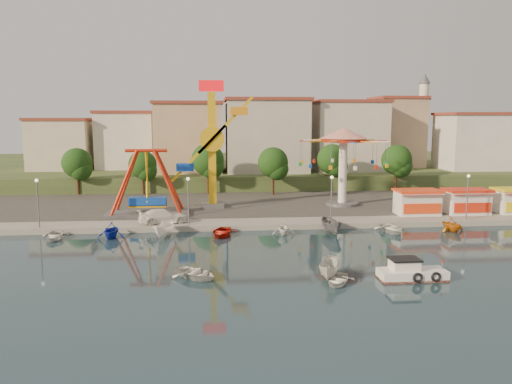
{
  "coord_description": "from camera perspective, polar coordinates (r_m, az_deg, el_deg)",
  "views": [
    {
      "loc": [
        -5.42,
        -41.49,
        12.14
      ],
      "look_at": [
        -0.45,
        14.0,
        4.0
      ],
      "focal_mm": 35.0,
      "sensor_mm": 36.0,
      "label": 1
    }
  ],
  "objects": [
    {
      "name": "building_1",
      "position": [
        94.35,
        -14.88,
        5.11
      ],
      "size": [
        12.33,
        9.01,
        8.63
      ],
      "primitive_type": "cube",
      "color": "silver",
      "rests_on": "hill_terrace"
    },
    {
      "name": "minaret",
      "position": [
        104.08,
        18.52,
        8.11
      ],
      "size": [
        2.8,
        2.8,
        18.0
      ],
      "color": "silver",
      "rests_on": "hill_terrace"
    },
    {
      "name": "van",
      "position": [
        56.78,
        -10.54,
        -2.74
      ],
      "size": [
        5.87,
        3.61,
        1.59
      ],
      "primitive_type": "imported",
      "rotation": [
        0.0,
        0.0,
        1.84
      ],
      "color": "white",
      "rests_on": "quay_deck"
    },
    {
      "name": "tree_3",
      "position": [
        76.72,
        1.96,
        3.38
      ],
      "size": [
        4.68,
        4.68,
        7.32
      ],
      "color": "#382314",
      "rests_on": "quay_deck"
    },
    {
      "name": "moored_boat_4",
      "position": [
        53.08,
        3.15,
        -4.11
      ],
      "size": [
        2.61,
        2.96,
        1.47
      ],
      "primitive_type": "imported",
      "rotation": [
        0.0,
        0.0,
        -0.08
      ],
      "color": "white",
      "rests_on": "ground"
    },
    {
      "name": "lamp_post_3",
      "position": [
        62.58,
        22.99,
        -0.66
      ],
      "size": [
        0.14,
        0.14,
        5.0
      ],
      "primitive_type": "cylinder",
      "color": "#59595E",
      "rests_on": "quay_deck"
    },
    {
      "name": "moored_boat_3",
      "position": [
        52.62,
        -3.94,
        -4.58
      ],
      "size": [
        3.72,
        4.58,
        0.83
      ],
      "primitive_type": "imported",
      "rotation": [
        0.0,
        0.0,
        -0.23
      ],
      "color": "red",
      "rests_on": "ground"
    },
    {
      "name": "pirate_ship_ride",
      "position": [
        62.11,
        -12.33,
        0.96
      ],
      "size": [
        10.0,
        5.0,
        8.0
      ],
      "color": "#59595E",
      "rests_on": "quay_deck"
    },
    {
      "name": "building_2",
      "position": [
        93.56,
        -6.85,
        6.1
      ],
      "size": [
        11.95,
        9.28,
        11.23
      ],
      "primitive_type": "cube",
      "color": "tan",
      "rests_on": "hill_terrace"
    },
    {
      "name": "hill_terrace",
      "position": [
        109.14,
        -2.25,
        2.71
      ],
      "size": [
        200.0,
        60.0,
        3.0
      ],
      "primitive_type": "cube",
      "color": "#384C26",
      "rests_on": "ground"
    },
    {
      "name": "building_5",
      "position": [
        99.35,
        17.34,
        5.9
      ],
      "size": [
        12.77,
        10.96,
        11.21
      ],
      "primitive_type": "cube",
      "color": "tan",
      "rests_on": "hill_terrace"
    },
    {
      "name": "skiff",
      "position": [
        39.14,
        8.37,
        -8.71
      ],
      "size": [
        2.59,
        4.1,
        1.48
      ],
      "primitive_type": "imported",
      "rotation": [
        0.0,
        0.0,
        -0.32
      ],
      "color": "beige",
      "rests_on": "ground"
    },
    {
      "name": "ground",
      "position": [
        43.57,
        2.25,
        -7.87
      ],
      "size": [
        200.0,
        200.0,
        0.0
      ],
      "primitive_type": "plane",
      "color": "#142C38",
      "rests_on": "ground"
    },
    {
      "name": "moored_boat_2",
      "position": [
        52.77,
        -10.46,
        -4.25
      ],
      "size": [
        2.59,
        4.36,
        1.58
      ],
      "primitive_type": "imported",
      "rotation": [
        0.0,
        0.0,
        -0.27
      ],
      "color": "white",
      "rests_on": "ground"
    },
    {
      "name": "tree_0",
      "position": [
        81.39,
        -19.78,
        3.12
      ],
      "size": [
        4.6,
        4.6,
        7.19
      ],
      "color": "#382314",
      "rests_on": "quay_deck"
    },
    {
      "name": "tree_1",
      "position": [
        78.75,
        -12.84,
        3.05
      ],
      "size": [
        4.35,
        4.35,
        6.8
      ],
      "color": "#382314",
      "rests_on": "quay_deck"
    },
    {
      "name": "moored_boat_7",
      "position": [
        58.66,
        21.46,
        -3.42
      ],
      "size": [
        3.31,
        3.6,
        1.59
      ],
      "primitive_type": "imported",
      "rotation": [
        0.0,
        0.0,
        0.27
      ],
      "color": "#CB6C12",
      "rests_on": "ground"
    },
    {
      "name": "lamp_post_1",
      "position": [
        55.29,
        -7.72,
        -1.17
      ],
      "size": [
        0.14,
        0.14,
        5.0
      ],
      "primitive_type": "cylinder",
      "color": "#59595E",
      "rests_on": "quay_deck"
    },
    {
      "name": "moored_boat_5",
      "position": [
        54.04,
        8.64,
        -3.87
      ],
      "size": [
        2.02,
        4.4,
        1.64
      ],
      "primitive_type": "imported",
      "rotation": [
        0.0,
        0.0,
        0.1
      ],
      "color": "slate",
      "rests_on": "ground"
    },
    {
      "name": "lamp_post_2",
      "position": [
        56.84,
        8.61,
        -0.93
      ],
      "size": [
        0.14,
        0.14,
        5.0
      ],
      "primitive_type": "cylinder",
      "color": "#59595E",
      "rests_on": "quay_deck"
    },
    {
      "name": "wave_swinger",
      "position": [
        67.82,
        9.94,
        4.85
      ],
      "size": [
        11.6,
        11.6,
        10.4
      ],
      "color": "#59595E",
      "rests_on": "quay_deck"
    },
    {
      "name": "building_3",
      "position": [
        91.07,
        1.85,
        5.45
      ],
      "size": [
        12.59,
        10.5,
        9.2
      ],
      "primitive_type": "cube",
      "color": "beige",
      "rests_on": "hill_terrace"
    },
    {
      "name": "rowboat_a",
      "position": [
        39.16,
        -6.85,
        -9.21
      ],
      "size": [
        4.58,
        4.55,
        0.78
      ],
      "primitive_type": "imported",
      "rotation": [
        0.0,
        0.0,
        0.8
      ],
      "color": "white",
      "rests_on": "ground"
    },
    {
      "name": "building_4",
      "position": [
        96.94,
        9.57,
        5.53
      ],
      "size": [
        10.75,
        9.23,
        9.24
      ],
      "primitive_type": "cube",
      "color": "beige",
      "rests_on": "hill_terrace"
    },
    {
      "name": "rowboat_b",
      "position": [
        38.13,
        9.26,
        -9.84
      ],
      "size": [
        3.47,
        3.89,
        0.67
      ],
      "primitive_type": "imported",
      "rotation": [
        0.0,
        0.0,
        -0.45
      ],
      "color": "white",
      "rests_on": "ground"
    },
    {
      "name": "cabin_motorboat",
      "position": [
        40.37,
        17.25,
        -8.86
      ],
      "size": [
        5.13,
        2.12,
        1.8
      ],
      "rotation": [
        0.0,
        0.0,
        0.01
      ],
      "color": "white",
      "rests_on": "ground"
    },
    {
      "name": "building_0",
      "position": [
        91.96,
        -22.93,
        5.66
      ],
      "size": [
        9.26,
        9.53,
        11.87
      ],
      "primitive_type": "cube",
      "color": "beige",
      "rests_on": "hill_terrace"
    },
    {
      "name": "moored_boat_0",
      "position": [
        55.03,
        -22.07,
        -4.65
      ],
      "size": [
        3.13,
        4.0,
        0.76
      ],
      "primitive_type": "imported",
      "rotation": [
        0.0,
        0.0,
        0.15
      ],
      "color": "silver",
      "rests_on": "ground"
    },
    {
      "name": "tree_2",
      "position": [
        77.55,
        -5.54,
        3.67
      ],
      "size": [
        5.02,
        5.02,
        7.85
      ],
      "color": "#382314",
      "rests_on": "quay_deck"
    },
    {
      "name": "moored_boat_1",
      "position": [
        53.53,
        -16.22,
        -4.19
      ],
      "size": [
        3.07,
        3.48,
        1.72
      ],
      "primitive_type": "imported",
      "rotation": [
        0.0,
        0.0,
        -0.08
      ],
      "color": "#1328AA",
      "rests_on": "ground"
    },
    {
      "name": "quay_deck",
      "position": [
        104.3,
        -2.11,
        1.79
      ],
      "size": [
        200.0,
        100.0,
        0.6
      ],
      "primitive_type": "cube",
      "color": "#9E998E",
      "rests_on": "ground"
    },
    {
      "name": "asphalt_pad",
      "position": [
        72.62,
        -0.77,
        -0.83
      ],
      "size": [
        90.0,
        28.0,
        0.01
      ],
      "primitive_type": "cube",
      "color": "#4C4944",
      "rests_on": "quay_deck"
    },
    {
      "name": "booth_mid",
      "position": [
        66.59,
        22.91,
        -0.97
      ],
      "size": [
        5.4,
        3.78,
        3.08
      ],
      "color": "white",
      "rests_on": "quay_deck"
    },
    {
      "name": "moored_boat_6",
      "position": [
        56.06,
        15.26,
        -4.05
      ],
      "size": [
        3.26,
        4.34,
        0.85
      ],
      "primitive_type": "imported",
      "rotation": [
        0.0,
        0.0,
        0.08
      ],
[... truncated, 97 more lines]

